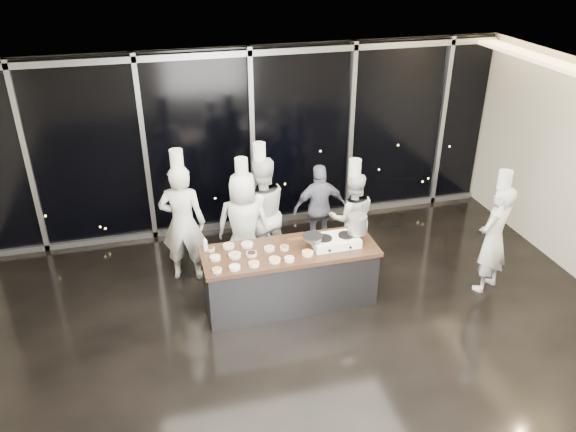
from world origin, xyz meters
name	(u,v)px	position (x,y,z in m)	size (l,w,h in m)	color
ground	(307,341)	(0.00, 0.00, 0.00)	(9.00, 9.00, 0.00)	black
room_shell	(325,187)	(0.18, 0.00, 2.25)	(9.02, 7.02, 3.21)	beige
window_wall	(252,141)	(0.00, 3.43, 1.60)	(8.90, 0.11, 3.20)	black
demo_counter	(290,276)	(0.00, 0.90, 0.45)	(2.46, 0.86, 0.90)	#3D3D42
stove	(335,241)	(0.65, 0.86, 0.96)	(0.67, 0.43, 0.14)	white
frying_pan	(312,237)	(0.32, 0.87, 1.06)	(0.50, 0.29, 0.05)	slate
stock_pot	(357,224)	(0.98, 0.88, 1.17)	(0.27, 0.27, 0.27)	#A8A8AB
prep_bowls	(252,255)	(-0.54, 0.85, 0.93)	(1.41, 0.72, 0.05)	white
squeeze_bottle	(205,244)	(-1.14, 1.17, 1.00)	(0.06, 0.06, 0.21)	white
chef_far_left	(183,222)	(-1.37, 1.98, 0.96)	(0.78, 0.62, 2.12)	silver
chef_left	(244,224)	(-0.47, 1.84, 0.87)	(0.98, 0.81, 1.95)	silver
chef_center	(261,213)	(-0.16, 2.03, 0.93)	(1.01, 0.85, 2.08)	silver
guest	(320,208)	(0.88, 2.27, 0.76)	(0.90, 0.39, 1.52)	#15183C
chef_right	(352,217)	(1.26, 1.78, 0.78)	(0.84, 0.71, 1.77)	silver
chef_side	(493,238)	(2.97, 0.50, 0.87)	(0.74, 0.64, 1.93)	silver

